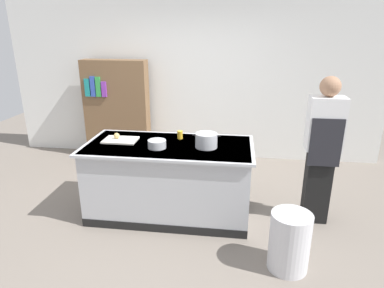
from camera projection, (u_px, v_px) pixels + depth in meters
The scene contains 11 objects.
ground_plane at pixel (170, 212), 4.21m from camera, with size 10.00×10.00×0.00m, color slate.
back_wall at pixel (192, 71), 5.69m from camera, with size 6.40×0.12×3.00m, color white.
counter_island at pixel (169, 178), 4.06m from camera, with size 1.98×0.98×0.90m.
cutting_board at pixel (121, 140), 4.05m from camera, with size 0.40×0.28×0.02m, color silver.
onion at pixel (117, 136), 4.06m from camera, with size 0.07×0.07×0.07m, color tan.
stock_pot at pixel (206, 140), 3.81m from camera, with size 0.32×0.25×0.17m.
mixing_bowl at pixel (157, 144), 3.80m from camera, with size 0.21×0.21×0.09m, color #B7BABF.
juice_cup at pixel (180, 135), 4.11m from camera, with size 0.07×0.07×0.10m, color yellow.
trash_bin at pixel (289, 242), 3.14m from camera, with size 0.38×0.38×0.59m, color silver.
person_chef at pixel (322, 148), 3.75m from camera, with size 0.38×0.25×1.72m.
bookshelf at pixel (117, 110), 5.78m from camera, with size 1.10×0.31×1.70m.
Camera 1 is at (0.76, -3.63, 2.19)m, focal length 31.27 mm.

